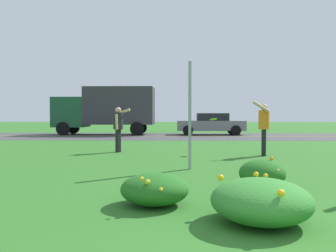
# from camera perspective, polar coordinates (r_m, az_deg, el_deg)

# --- Properties ---
(ground_plane) EXTENTS (120.00, 120.00, 0.00)m
(ground_plane) POSITION_cam_1_polar(r_m,az_deg,el_deg) (11.94, 9.20, -4.54)
(ground_plane) COLOR #2D6B23
(highway_strip) EXTENTS (120.00, 7.89, 0.01)m
(highway_strip) POSITION_cam_1_polar(r_m,az_deg,el_deg) (22.07, 5.84, -1.66)
(highway_strip) COLOR #424244
(highway_strip) RESTS_ON ground
(highway_center_stripe) EXTENTS (120.00, 0.16, 0.00)m
(highway_center_stripe) POSITION_cam_1_polar(r_m,az_deg,el_deg) (22.07, 5.84, -1.65)
(highway_center_stripe) COLOR yellow
(highway_center_stripe) RESTS_ON ground
(daylily_clump_mid_right) EXTENTS (0.83, 0.87, 0.55)m
(daylily_clump_mid_right) POSITION_cam_1_polar(r_m,az_deg,el_deg) (6.62, 15.03, -7.43)
(daylily_clump_mid_right) COLOR #23661E
(daylily_clump_mid_right) RESTS_ON ground
(daylily_clump_near_camera) EXTENTS (0.99, 0.97, 0.48)m
(daylily_clump_near_camera) POSITION_cam_1_polar(r_m,az_deg,el_deg) (5.16, -2.16, -10.18)
(daylily_clump_near_camera) COLOR #23661E
(daylily_clump_near_camera) RESTS_ON ground
(daylily_clump_mid_center) EXTENTS (1.21, 1.28, 0.58)m
(daylily_clump_mid_center) POSITION_cam_1_polar(r_m,az_deg,el_deg) (4.47, 14.84, -11.63)
(daylily_clump_mid_center) COLOR #337F2D
(daylily_clump_mid_center) RESTS_ON ground
(sign_post_near_path) EXTENTS (0.07, 0.10, 2.59)m
(sign_post_near_path) POSITION_cam_1_polar(r_m,az_deg,el_deg) (8.45, 3.56, 1.71)
(sign_post_near_path) COLOR #93969B
(sign_post_near_path) RESTS_ON ground
(person_thrower_dark_shirt) EXTENTS (0.58, 0.52, 1.59)m
(person_thrower_dark_shirt) POSITION_cam_1_polar(r_m,az_deg,el_deg) (12.50, -8.06, 0.11)
(person_thrower_dark_shirt) COLOR #232328
(person_thrower_dark_shirt) RESTS_ON ground
(person_catcher_orange_shirt) EXTENTS (0.57, 0.52, 1.76)m
(person_catcher_orange_shirt) POSITION_cam_1_polar(r_m,az_deg,el_deg) (11.67, 15.26, 0.21)
(person_catcher_orange_shirt) COLOR orange
(person_catcher_orange_shirt) RESTS_ON ground
(frisbee_lime) EXTENTS (0.25, 0.24, 0.10)m
(frisbee_lime) POSITION_cam_1_polar(r_m,az_deg,el_deg) (11.89, 7.36, 1.09)
(frisbee_lime) COLOR #8CD133
(car_gray_center_left) EXTENTS (4.50, 2.00, 1.45)m
(car_gray_center_left) POSITION_cam_1_polar(r_m,az_deg,el_deg) (23.86, 6.98, 0.36)
(car_gray_center_left) COLOR slate
(car_gray_center_left) RESTS_ON ground
(box_truck_dark_green) EXTENTS (6.70, 2.46, 3.20)m
(box_truck_dark_green) POSITION_cam_1_polar(r_m,az_deg,el_deg) (24.28, -9.90, 2.88)
(box_truck_dark_green) COLOR #194C2D
(box_truck_dark_green) RESTS_ON ground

